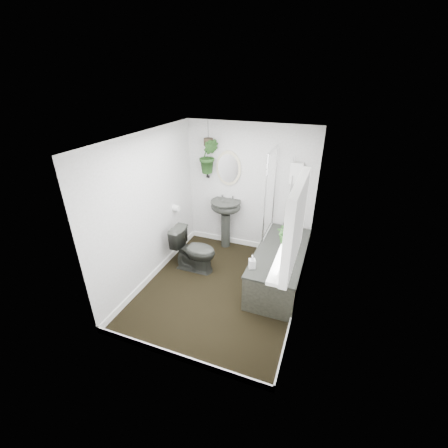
% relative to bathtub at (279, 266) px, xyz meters
% --- Properties ---
extents(floor, '(2.30, 2.80, 0.02)m').
position_rel_bathtub_xyz_m(floor, '(-0.80, -0.50, -0.30)').
color(floor, black).
rests_on(floor, ground).
extents(ceiling, '(2.30, 2.80, 0.02)m').
position_rel_bathtub_xyz_m(ceiling, '(-0.80, -0.50, 2.02)').
color(ceiling, white).
rests_on(ceiling, ground).
extents(wall_back, '(2.30, 0.02, 2.30)m').
position_rel_bathtub_xyz_m(wall_back, '(-0.80, 0.91, 0.86)').
color(wall_back, silver).
rests_on(wall_back, ground).
extents(wall_front, '(2.30, 0.02, 2.30)m').
position_rel_bathtub_xyz_m(wall_front, '(-0.80, -1.91, 0.86)').
color(wall_front, silver).
rests_on(wall_front, ground).
extents(wall_left, '(0.02, 2.80, 2.30)m').
position_rel_bathtub_xyz_m(wall_left, '(-1.96, -0.50, 0.86)').
color(wall_left, silver).
rests_on(wall_left, ground).
extents(wall_right, '(0.02, 2.80, 2.30)m').
position_rel_bathtub_xyz_m(wall_right, '(0.36, -0.50, 0.86)').
color(wall_right, silver).
rests_on(wall_right, ground).
extents(skirting, '(2.30, 2.80, 0.10)m').
position_rel_bathtub_xyz_m(skirting, '(-0.80, -0.50, -0.24)').
color(skirting, white).
rests_on(skirting, floor).
extents(bathtub, '(0.72, 1.72, 0.58)m').
position_rel_bathtub_xyz_m(bathtub, '(0.00, 0.00, 0.00)').
color(bathtub, '#252723').
rests_on(bathtub, floor).
extents(bath_screen, '(0.04, 0.72, 1.40)m').
position_rel_bathtub_xyz_m(bath_screen, '(-0.33, 0.49, 0.99)').
color(bath_screen, silver).
rests_on(bath_screen, bathtub).
extents(shower_box, '(0.20, 0.10, 0.35)m').
position_rel_bathtub_xyz_m(shower_box, '(0.00, 0.84, 1.26)').
color(shower_box, white).
rests_on(shower_box, wall_back).
extents(oval_mirror, '(0.46, 0.03, 0.62)m').
position_rel_bathtub_xyz_m(oval_mirror, '(-1.18, 0.87, 1.21)').
color(oval_mirror, beige).
rests_on(oval_mirror, wall_back).
extents(wall_sconce, '(0.04, 0.04, 0.22)m').
position_rel_bathtub_xyz_m(wall_sconce, '(-1.58, 0.86, 1.11)').
color(wall_sconce, black).
rests_on(wall_sconce, wall_back).
extents(toilet_roll_holder, '(0.11, 0.11, 0.11)m').
position_rel_bathtub_xyz_m(toilet_roll_holder, '(-1.90, 0.20, 0.61)').
color(toilet_roll_holder, white).
rests_on(toilet_roll_holder, wall_left).
extents(window_recess, '(0.08, 1.00, 0.90)m').
position_rel_bathtub_xyz_m(window_recess, '(0.29, -1.20, 1.36)').
color(window_recess, white).
rests_on(window_recess, wall_right).
extents(window_sill, '(0.18, 1.00, 0.04)m').
position_rel_bathtub_xyz_m(window_sill, '(0.22, -1.20, 0.94)').
color(window_sill, white).
rests_on(window_sill, wall_right).
extents(window_blinds, '(0.01, 0.86, 0.76)m').
position_rel_bathtub_xyz_m(window_blinds, '(0.24, -1.20, 1.36)').
color(window_blinds, white).
rests_on(window_blinds, wall_right).
extents(toilet, '(0.73, 0.42, 0.74)m').
position_rel_bathtub_xyz_m(toilet, '(-1.40, -0.16, 0.08)').
color(toilet, '#252723').
rests_on(toilet, floor).
extents(pedestal_sink, '(0.58, 0.50, 0.94)m').
position_rel_bathtub_xyz_m(pedestal_sink, '(-1.18, 0.74, 0.18)').
color(pedestal_sink, '#252723').
rests_on(pedestal_sink, floor).
extents(sill_plant, '(0.27, 0.25, 0.25)m').
position_rel_bathtub_xyz_m(sill_plant, '(0.17, -0.90, 1.09)').
color(sill_plant, black).
rests_on(sill_plant, window_sill).
extents(hanging_plant, '(0.40, 0.35, 0.61)m').
position_rel_bathtub_xyz_m(hanging_plant, '(-1.50, 0.75, 1.43)').
color(hanging_plant, black).
rests_on(hanging_plant, ceiling).
extents(soap_bottle, '(0.12, 0.12, 0.20)m').
position_rel_bathtub_xyz_m(soap_bottle, '(-0.29, -0.60, 0.39)').
color(soap_bottle, black).
rests_on(soap_bottle, bathtub).
extents(hanging_pot, '(0.16, 0.16, 0.12)m').
position_rel_bathtub_xyz_m(hanging_pot, '(-1.50, 0.75, 1.67)').
color(hanging_pot, '#2F271A').
rests_on(hanging_pot, ceiling).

